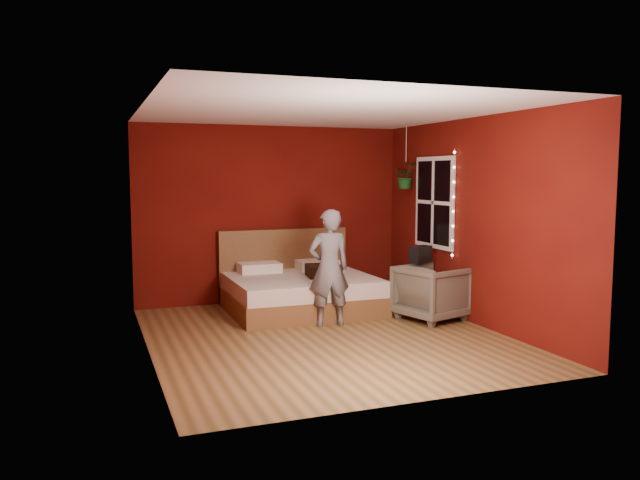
{
  "coord_description": "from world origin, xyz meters",
  "views": [
    {
      "loc": [
        -2.57,
        -6.66,
        1.89
      ],
      "look_at": [
        0.08,
        0.4,
        1.09
      ],
      "focal_mm": 35.0,
      "sensor_mm": 36.0,
      "label": 1
    }
  ],
  "objects": [
    {
      "name": "floor",
      "position": [
        0.0,
        0.0,
        0.0
      ],
      "size": [
        4.5,
        4.5,
        0.0
      ],
      "primitive_type": "plane",
      "color": "olive",
      "rests_on": "ground"
    },
    {
      "name": "room_walls",
      "position": [
        0.0,
        0.0,
        1.68
      ],
      "size": [
        4.04,
        4.54,
        2.62
      ],
      "color": "#5D1209",
      "rests_on": "ground"
    },
    {
      "name": "window",
      "position": [
        1.97,
        0.9,
        1.5
      ],
      "size": [
        0.05,
        0.97,
        1.27
      ],
      "color": "white",
      "rests_on": "room_walls"
    },
    {
      "name": "fairy_lights",
      "position": [
        1.94,
        0.37,
        1.5
      ],
      "size": [
        0.04,
        0.04,
        1.45
      ],
      "color": "silver",
      "rests_on": "room_walls"
    },
    {
      "name": "bed",
      "position": [
        0.17,
        1.46,
        0.28
      ],
      "size": [
        1.96,
        1.67,
        1.08
      ],
      "color": "brown",
      "rests_on": "ground"
    },
    {
      "name": "person",
      "position": [
        0.24,
        0.5,
        0.73
      ],
      "size": [
        0.55,
        0.37,
        1.46
      ],
      "primitive_type": "imported",
      "rotation": [
        0.0,
        0.0,
        3.1
      ],
      "color": "slate",
      "rests_on": "ground"
    },
    {
      "name": "armchair",
      "position": [
        1.6,
        0.3,
        0.36
      ],
      "size": [
        0.97,
        0.96,
        0.72
      ],
      "primitive_type": "imported",
      "rotation": [
        0.0,
        0.0,
        1.85
      ],
      "color": "#6B6654",
      "rests_on": "ground"
    },
    {
      "name": "handbag",
      "position": [
        1.57,
        0.56,
        0.83
      ],
      "size": [
        0.35,
        0.27,
        0.22
      ],
      "primitive_type": "cube",
      "rotation": [
        0.0,
        0.0,
        0.43
      ],
      "color": "black",
      "rests_on": "armchair"
    },
    {
      "name": "throw_pillow",
      "position": [
        0.45,
        1.25,
        0.57
      ],
      "size": [
        0.52,
        0.52,
        0.16
      ],
      "primitive_type": "cube",
      "rotation": [
        0.0,
        0.0,
        -0.17
      ],
      "color": "black",
      "rests_on": "bed"
    },
    {
      "name": "hanging_plant",
      "position": [
        1.88,
        1.58,
        1.87
      ],
      "size": [
        0.43,
        0.41,
        0.93
      ],
      "color": "silver",
      "rests_on": "room_walls"
    }
  ]
}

